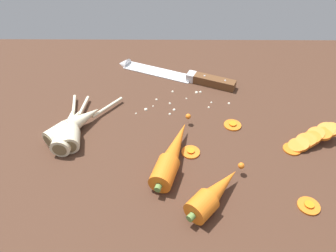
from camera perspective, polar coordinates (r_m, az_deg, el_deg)
The scene contains 12 objects.
ground_plane at distance 71.24cm, azimuth 0.01°, elevation -1.13°, with size 120.00×90.00×4.00cm, color #42281C.
chefs_knife at distance 87.39cm, azimuth 0.40°, elevation 9.55°, with size 33.08×17.17×4.18cm.
whole_carrot at distance 60.32cm, azimuth 0.44°, elevation -5.10°, with size 9.03×21.28×4.20cm.
whole_carrot_second at distance 54.53cm, azimuth 8.00°, elevation -12.10°, with size 11.61×12.65×4.20cm.
parsnip_front at distance 69.22cm, azimuth -17.77°, elevation -0.54°, with size 4.85×19.77×4.00cm.
parsnip_mid_left at distance 69.74cm, azimuth -17.58°, elevation -0.15°, with size 6.19×19.62×4.00cm.
parsnip_mid_right at distance 70.16cm, azimuth -16.93°, elevation 0.29°, with size 14.62×18.04×4.00cm.
carrot_slice_stack at distance 70.80cm, azimuth 24.36°, elevation -2.09°, with size 12.09×7.24×4.22cm.
carrot_slice_stray_near at distance 63.40cm, azimuth 3.81°, elevation -4.66°, with size 3.74×3.74×0.70cm.
carrot_slice_stray_mid at distance 59.60cm, azimuth 23.99°, elevation -13.08°, with size 3.77×3.77×0.70cm.
carrot_slice_stray_far at distance 70.84cm, azimuth 11.44°, elevation 0.14°, with size 3.84×3.84×0.70cm.
mince_crumbs at distance 76.84cm, azimuth 1.67°, elevation 4.54°, with size 22.96×10.06×0.84cm.
Camera 1 is at (0.39, -53.81, 44.68)cm, focal length 33.39 mm.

